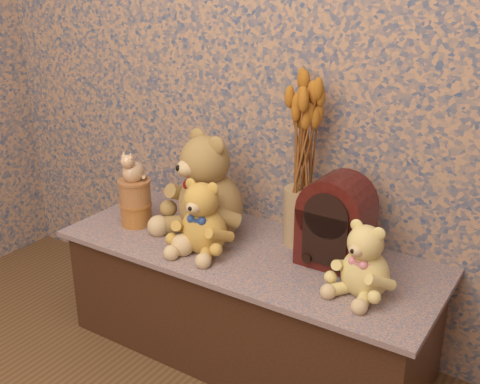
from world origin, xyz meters
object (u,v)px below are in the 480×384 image
object	(u,v)px
teddy_small	(366,256)
cat_figurine	(133,165)
teddy_large	(210,180)
teddy_medium	(204,213)
biscuit_tin_lower	(136,214)
cathedral_radio	(336,220)
ceramic_vase	(301,216)

from	to	relation	value
teddy_small	cat_figurine	distance (m)	0.98
teddy_large	teddy_medium	size ratio (longest dim) A/B	1.49
biscuit_tin_lower	cathedral_radio	bearing A→B (deg)	9.13
teddy_small	cathedral_radio	distance (m)	0.21
cat_figurine	teddy_small	bearing A→B (deg)	-5.85
teddy_large	teddy_small	size ratio (longest dim) A/B	1.67
cathedral_radio	ceramic_vase	bearing A→B (deg)	155.93
teddy_medium	ceramic_vase	world-z (taller)	teddy_medium
teddy_small	cathedral_radio	bearing A→B (deg)	154.24
ceramic_vase	biscuit_tin_lower	size ratio (longest dim) A/B	1.76
ceramic_vase	biscuit_tin_lower	bearing A→B (deg)	-161.70
teddy_small	biscuit_tin_lower	size ratio (longest dim) A/B	2.11
cathedral_radio	ceramic_vase	xyz separation A→B (m)	(-0.17, 0.08, -0.05)
teddy_large	cat_figurine	size ratio (longest dim) A/B	3.40
ceramic_vase	cat_figurine	distance (m)	0.68
ceramic_vase	biscuit_tin_lower	xyz separation A→B (m)	(-0.63, -0.21, -0.06)
biscuit_tin_lower	cat_figurine	bearing A→B (deg)	0.00
teddy_large	biscuit_tin_lower	size ratio (longest dim) A/B	3.53
biscuit_tin_lower	teddy_medium	bearing A→B (deg)	-5.37
cathedral_radio	biscuit_tin_lower	bearing A→B (deg)	-170.46
teddy_small	ceramic_vase	distance (m)	0.40
teddy_large	cat_figurine	world-z (taller)	teddy_large
teddy_large	teddy_medium	xyz separation A→B (m)	(0.06, -0.13, -0.07)
teddy_large	ceramic_vase	world-z (taller)	teddy_large
teddy_small	biscuit_tin_lower	bearing A→B (deg)	-166.48
biscuit_tin_lower	cat_figurine	world-z (taller)	cat_figurine
teddy_medium	teddy_small	distance (m)	0.61
teddy_small	teddy_large	bearing A→B (deg)	-174.92
teddy_medium	biscuit_tin_lower	distance (m)	0.38
teddy_medium	cathedral_radio	world-z (taller)	cathedral_radio
teddy_large	cathedral_radio	xyz separation A→B (m)	(0.51, 0.03, -0.06)
teddy_medium	cat_figurine	size ratio (longest dim) A/B	2.27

